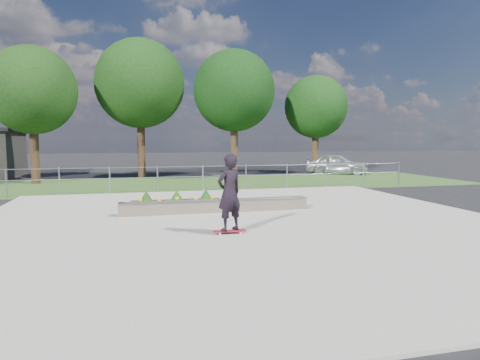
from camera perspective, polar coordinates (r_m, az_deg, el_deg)
The scene contains 12 objects.
ground at distance 12.03m, azimuth 0.83°, elevation -5.93°, with size 120.00×120.00×0.00m, color black.
grass_verge at distance 22.71m, azimuth -6.38°, elevation -0.48°, with size 30.00×8.00×0.02m, color #315421.
concrete_slab at distance 12.02m, azimuth 0.83°, elevation -5.79°, with size 15.00×15.00×0.06m, color #A8A395.
fence at distance 19.20m, azimuth -4.98°, elevation 0.70°, with size 20.06×0.06×1.20m.
tree_far_left at distance 25.00m, azimuth -26.00°, elevation 10.67°, with size 4.55×4.55×7.15m.
tree_mid_left at distance 26.58m, azimuth -13.20°, elevation 12.38°, with size 5.25×5.25×8.25m.
tree_mid_right at distance 26.25m, azimuth -0.78°, elevation 11.79°, with size 4.90×4.90×7.70m.
tree_far_right at distance 29.53m, azimuth 10.08°, elevation 9.55°, with size 4.20×4.20×6.60m.
grind_ledge at distance 13.61m, azimuth -3.18°, elevation -3.45°, with size 6.00×0.44×0.43m.
planter_bed at distance 14.38m, azimuth -8.35°, elevation -3.09°, with size 3.00×1.20×0.61m.
skateboarder at distance 10.42m, azimuth -1.43°, elevation -1.72°, with size 0.81×0.70×1.96m.
parked_car at distance 29.36m, azimuth 12.82°, elevation 2.14°, with size 1.65×4.11×1.40m, color #B2B8BC.
Camera 1 is at (-3.06, -11.38, 2.40)m, focal length 32.00 mm.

